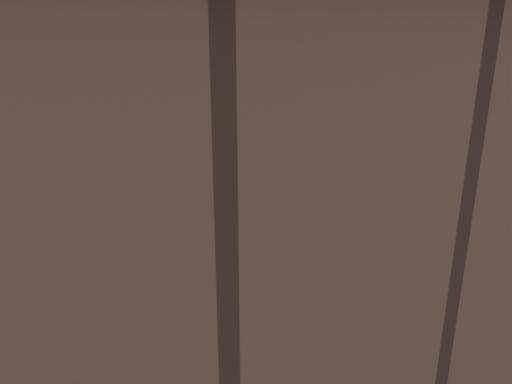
% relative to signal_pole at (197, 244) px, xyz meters
% --- Properties ---
extents(ground, '(120.00, 120.00, 0.00)m').
position_rel_signal_pole_xyz_m(ground, '(6.72, 6.68, -2.86)').
color(ground, black).
rests_on(ground, ground).
extents(sidewalk_ne, '(30.00, 30.00, 0.15)m').
position_rel_signal_pole_xyz_m(sidewalk_ne, '(27.72, 27.68, -2.78)').
color(sidewalk_ne, gray).
rests_on(sidewalk_ne, ground).
extents(building_ne, '(25.00, 16.00, 12.00)m').
position_rel_signal_pole_xyz_m(building_ne, '(27.22, 22.68, 3.14)').
color(building_ne, '#451911').
rests_on(building_ne, ground).
extents(tree_near, '(2.69, 2.69, 4.49)m').
position_rel_signal_pole_xyz_m(tree_near, '(14.28, 16.65, 0.30)').
color(tree_near, black).
rests_on(tree_near, ground).
extents(tree_far, '(2.43, 2.43, 4.07)m').
position_rel_signal_pole_xyz_m(tree_far, '(14.28, 22.65, 0.02)').
color(tree_far, black).
rests_on(tree_far, ground).
extents(signal_pole, '(1.29, 1.24, 4.60)m').
position_rel_signal_pole_xyz_m(signal_pole, '(0.00, 0.00, 0.00)').
color(signal_pole, black).
rests_on(signal_pole, ground).
extents(box_truck, '(8.85, 2.82, 3.98)m').
position_rel_signal_pole_xyz_m(box_truck, '(16.05, 4.70, -0.79)').
color(box_truck, silver).
rests_on(box_truck, ground).
extents(traffic_cone, '(0.45, 0.45, 0.70)m').
position_rel_signal_pole_xyz_m(traffic_cone, '(1.02, 0.98, -2.52)').
color(traffic_cone, orange).
rests_on(traffic_cone, ground).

